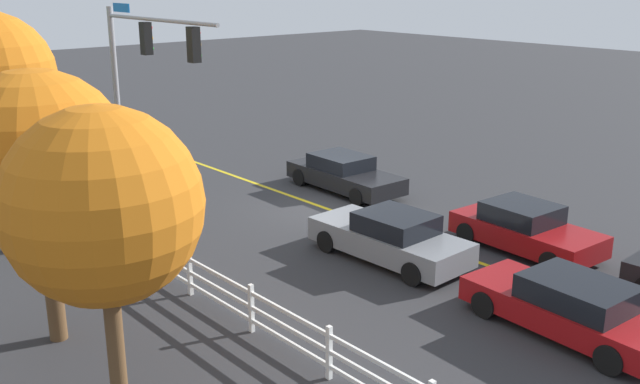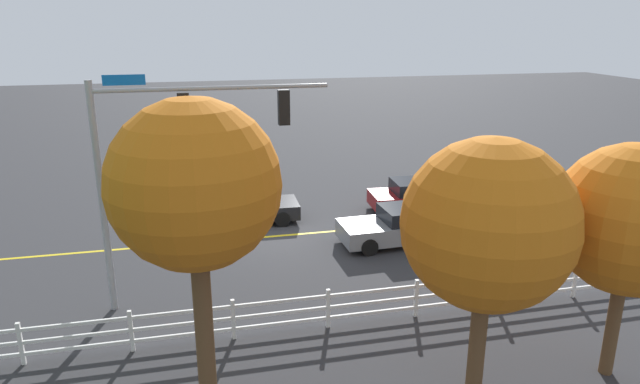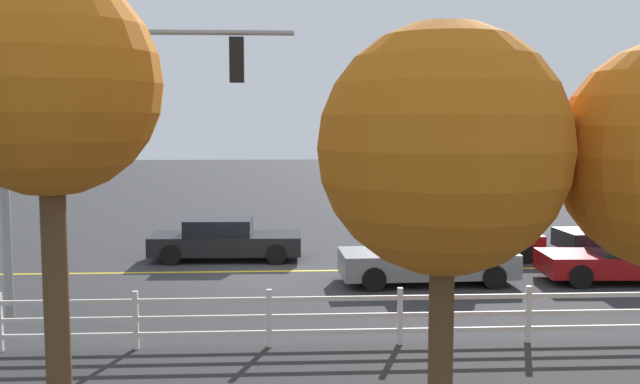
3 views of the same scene
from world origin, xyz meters
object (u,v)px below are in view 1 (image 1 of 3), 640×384
object	(u,v)px
car_1	(390,237)
car_4	(570,306)
car_0	(525,229)
tree_2	(103,207)
car_2	(344,174)
tree_1	(39,161)

from	to	relation	value
car_1	car_4	xyz separation A→B (m)	(-5.59, 0.14, -0.03)
car_0	car_1	world-z (taller)	car_1
tree_2	car_1	bearing A→B (deg)	-78.91
car_0	car_2	size ratio (longest dim) A/B	0.91
car_1	tree_1	world-z (taller)	tree_1
car_4	tree_1	size ratio (longest dim) A/B	0.80
tree_2	tree_1	bearing A→B (deg)	-3.36
car_0	tree_1	size ratio (longest dim) A/B	0.74
tree_1	tree_2	size ratio (longest dim) A/B	1.05
car_0	car_1	xyz separation A→B (m)	(2.05, 3.47, 0.01)
car_1	tree_2	distance (m)	9.75
tree_2	car_0	bearing A→B (deg)	-91.29
car_1	tree_1	distance (m)	9.58
tree_1	car_2	bearing A→B (deg)	-71.37
car_1	tree_1	xyz separation A→B (m)	(1.64, 8.82, 3.36)
car_0	tree_1	distance (m)	13.27
car_4	tree_2	size ratio (longest dim) A/B	0.84
car_2	tree_1	xyz separation A→B (m)	(-4.21, 12.49, 3.39)
car_2	tree_1	size ratio (longest dim) A/B	0.81
car_1	car_4	bearing A→B (deg)	176.70
car_1	tree_2	world-z (taller)	tree_2
car_4	tree_2	world-z (taller)	tree_2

